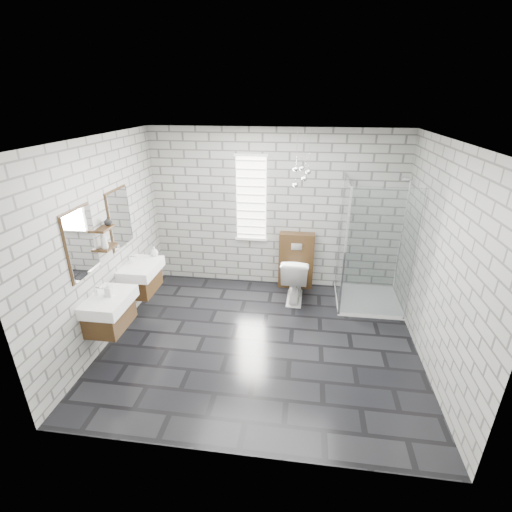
% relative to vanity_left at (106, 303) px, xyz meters
% --- Properties ---
extents(floor, '(4.20, 3.60, 0.02)m').
position_rel_vanity_left_xyz_m(floor, '(1.91, 0.50, -0.77)').
color(floor, black).
rests_on(floor, ground).
extents(ceiling, '(4.20, 3.60, 0.02)m').
position_rel_vanity_left_xyz_m(ceiling, '(1.91, 0.50, 1.95)').
color(ceiling, white).
rests_on(ceiling, wall_back).
extents(wall_back, '(4.20, 0.02, 2.70)m').
position_rel_vanity_left_xyz_m(wall_back, '(1.91, 2.31, 0.59)').
color(wall_back, '#9D9D97').
rests_on(wall_back, floor).
extents(wall_front, '(4.20, 0.02, 2.70)m').
position_rel_vanity_left_xyz_m(wall_front, '(1.91, -1.31, 0.59)').
color(wall_front, '#9D9D97').
rests_on(wall_front, floor).
extents(wall_left, '(0.02, 3.60, 2.70)m').
position_rel_vanity_left_xyz_m(wall_left, '(-0.20, 0.50, 0.59)').
color(wall_left, '#9D9D97').
rests_on(wall_left, floor).
extents(wall_right, '(0.02, 3.60, 2.70)m').
position_rel_vanity_left_xyz_m(wall_right, '(4.02, 0.50, 0.59)').
color(wall_right, '#9D9D97').
rests_on(wall_right, floor).
extents(vanity_left, '(0.47, 0.70, 1.57)m').
position_rel_vanity_left_xyz_m(vanity_left, '(0.00, 0.00, 0.00)').
color(vanity_left, '#432C14').
rests_on(vanity_left, wall_left).
extents(vanity_right, '(0.47, 0.70, 1.57)m').
position_rel_vanity_left_xyz_m(vanity_right, '(0.00, 0.97, 0.00)').
color(vanity_right, '#432C14').
rests_on(vanity_right, wall_left).
extents(shelf_lower, '(0.14, 0.30, 0.03)m').
position_rel_vanity_left_xyz_m(shelf_lower, '(-0.12, 0.45, 0.56)').
color(shelf_lower, '#432C14').
rests_on(shelf_lower, wall_left).
extents(shelf_upper, '(0.14, 0.30, 0.03)m').
position_rel_vanity_left_xyz_m(shelf_upper, '(-0.12, 0.45, 0.82)').
color(shelf_upper, '#432C14').
rests_on(shelf_upper, wall_left).
extents(window, '(0.56, 0.05, 1.48)m').
position_rel_vanity_left_xyz_m(window, '(1.51, 2.28, 0.79)').
color(window, white).
rests_on(window, wall_back).
extents(cistern_panel, '(0.60, 0.20, 1.00)m').
position_rel_vanity_left_xyz_m(cistern_panel, '(2.31, 2.20, -0.26)').
color(cistern_panel, '#432C14').
rests_on(cistern_panel, floor).
extents(flush_plate, '(0.18, 0.01, 0.12)m').
position_rel_vanity_left_xyz_m(flush_plate, '(2.31, 2.09, 0.04)').
color(flush_plate, silver).
rests_on(flush_plate, cistern_panel).
extents(shower_enclosure, '(1.00, 1.00, 2.03)m').
position_rel_vanity_left_xyz_m(shower_enclosure, '(3.41, 1.68, -0.25)').
color(shower_enclosure, white).
rests_on(shower_enclosure, floor).
extents(pendant_cluster, '(0.27, 0.22, 0.85)m').
position_rel_vanity_left_xyz_m(pendant_cluster, '(2.33, 1.87, 1.31)').
color(pendant_cluster, silver).
rests_on(pendant_cluster, ceiling).
extents(toilet, '(0.45, 0.77, 0.78)m').
position_rel_vanity_left_xyz_m(toilet, '(2.31, 1.74, -0.37)').
color(toilet, white).
rests_on(toilet, floor).
extents(soap_bottle_a, '(0.09, 0.09, 0.18)m').
position_rel_vanity_left_xyz_m(soap_bottle_a, '(0.05, 0.02, 0.18)').
color(soap_bottle_a, '#B2B2B2').
rests_on(soap_bottle_a, vanity_left).
extents(soap_bottle_b, '(0.12, 0.12, 0.15)m').
position_rel_vanity_left_xyz_m(soap_bottle_b, '(0.13, 1.29, 0.17)').
color(soap_bottle_b, '#B2B2B2').
rests_on(soap_bottle_b, vanity_right).
extents(soap_bottle_c, '(0.09, 0.10, 0.23)m').
position_rel_vanity_left_xyz_m(soap_bottle_c, '(-0.11, 0.37, 0.70)').
color(soap_bottle_c, '#B2B2B2').
rests_on(soap_bottle_c, shelf_lower).
extents(vase, '(0.12, 0.12, 0.11)m').
position_rel_vanity_left_xyz_m(vase, '(-0.11, 0.54, 0.89)').
color(vase, '#B2B2B2').
rests_on(vase, shelf_upper).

